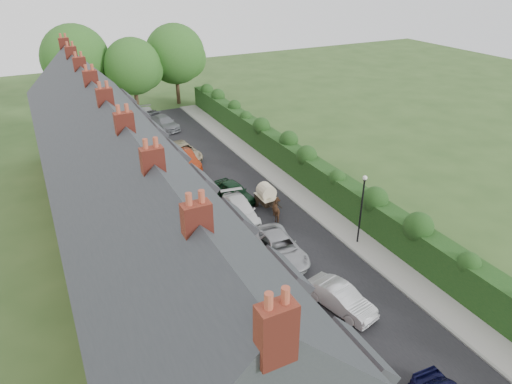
# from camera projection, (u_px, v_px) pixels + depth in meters

# --- Properties ---
(ground) EXTENTS (140.00, 140.00, 0.00)m
(ground) POSITION_uv_depth(u_px,v_px,m) (353.00, 291.00, 27.06)
(ground) COLOR #2D4C1E
(ground) RESTS_ON ground
(road) EXTENTS (6.00, 58.00, 0.02)m
(road) POSITION_uv_depth(u_px,v_px,m) (261.00, 211.00, 35.58)
(road) COLOR black
(road) RESTS_ON ground
(pavement_hedge_side) EXTENTS (2.20, 58.00, 0.12)m
(pavement_hedge_side) POSITION_uv_depth(u_px,v_px,m) (305.00, 199.00, 37.20)
(pavement_hedge_side) COLOR #999591
(pavement_hedge_side) RESTS_ON ground
(pavement_house_side) EXTENTS (1.70, 58.00, 0.12)m
(pavement_house_side) POSITION_uv_depth(u_px,v_px,m) (215.00, 222.00, 34.02)
(pavement_house_side) COLOR #999591
(pavement_house_side) RESTS_ON ground
(kerb_hedge_side) EXTENTS (0.18, 58.00, 0.13)m
(kerb_hedge_side) POSITION_uv_depth(u_px,v_px,m) (294.00, 202.00, 36.78)
(kerb_hedge_side) COLOR gray
(kerb_hedge_side) RESTS_ON ground
(kerb_house_side) EXTENTS (0.18, 58.00, 0.13)m
(kerb_house_side) POSITION_uv_depth(u_px,v_px,m) (225.00, 219.00, 34.34)
(kerb_house_side) COLOR gray
(kerb_house_side) RESTS_ON ground
(hedge) EXTENTS (2.10, 58.00, 2.85)m
(hedge) POSITION_uv_depth(u_px,v_px,m) (325.00, 178.00, 37.21)
(hedge) COLOR #103413
(hedge) RESTS_ON ground
(terrace_row) EXTENTS (9.05, 40.50, 11.50)m
(terrace_row) POSITION_uv_depth(u_px,v_px,m) (122.00, 193.00, 28.59)
(terrace_row) COLOR maroon
(terrace_row) RESTS_ON ground
(garden_wall_row) EXTENTS (0.35, 40.35, 1.10)m
(garden_wall_row) POSITION_uv_depth(u_px,v_px,m) (207.00, 226.00, 32.65)
(garden_wall_row) COLOR maroon
(garden_wall_row) RESTS_ON ground
(lamppost) EXTENTS (0.32, 0.32, 5.16)m
(lamppost) POSITION_uv_depth(u_px,v_px,m) (362.00, 201.00, 30.08)
(lamppost) COLOR black
(lamppost) RESTS_ON ground
(tree_far_left) EXTENTS (7.14, 6.80, 9.29)m
(tree_far_left) POSITION_uv_depth(u_px,v_px,m) (135.00, 67.00, 55.17)
(tree_far_left) COLOR #332316
(tree_far_left) RESTS_ON ground
(tree_far_right) EXTENTS (7.98, 7.60, 10.31)m
(tree_far_right) POSITION_uv_depth(u_px,v_px,m) (178.00, 55.00, 58.89)
(tree_far_right) COLOR #332316
(tree_far_right) RESTS_ON ground
(tree_far_back) EXTENTS (8.40, 8.00, 10.82)m
(tree_far_back) POSITION_uv_depth(u_px,v_px,m) (79.00, 60.00, 54.76)
(tree_far_back) COLOR #332316
(tree_far_back) RESTS_ON ground
(car_silver_a) EXTENTS (2.52, 4.51, 1.41)m
(car_silver_a) POSITION_uv_depth(u_px,v_px,m) (341.00, 298.00, 25.43)
(car_silver_a) COLOR #A9AAAE
(car_silver_a) RESTS_ON ground
(car_silver_b) EXTENTS (2.84, 5.52, 1.49)m
(car_silver_b) POSITION_uv_depth(u_px,v_px,m) (279.00, 248.00, 29.79)
(car_silver_b) COLOR #A1A3A8
(car_silver_b) RESTS_ON ground
(car_white) EXTENTS (2.71, 5.26, 1.46)m
(car_white) POSITION_uv_depth(u_px,v_px,m) (240.00, 210.00, 34.16)
(car_white) COLOR white
(car_white) RESTS_ON ground
(car_green) EXTENTS (2.36, 4.51, 1.46)m
(car_green) POSITION_uv_depth(u_px,v_px,m) (234.00, 192.00, 36.90)
(car_green) COLOR black
(car_green) RESTS_ON ground
(car_red) EXTENTS (1.95, 4.68, 1.51)m
(car_red) POSITION_uv_depth(u_px,v_px,m) (185.00, 159.00, 42.81)
(car_red) COLOR maroon
(car_red) RESTS_ON ground
(car_beige) EXTENTS (2.97, 5.31, 1.40)m
(car_beige) POSITION_uv_depth(u_px,v_px,m) (183.00, 151.00, 44.63)
(car_beige) COLOR tan
(car_beige) RESTS_ON ground
(car_grey) EXTENTS (2.92, 5.29, 1.45)m
(car_grey) POSITION_uv_depth(u_px,v_px,m) (164.00, 123.00, 52.24)
(car_grey) COLOR slate
(car_grey) RESTS_ON ground
(car_black) EXTENTS (1.81, 4.27, 1.44)m
(car_black) POSITION_uv_depth(u_px,v_px,m) (154.00, 117.00, 53.98)
(car_black) COLOR black
(car_black) RESTS_ON ground
(horse) EXTENTS (1.22, 1.90, 1.48)m
(horse) POSITION_uv_depth(u_px,v_px,m) (278.00, 210.00, 34.17)
(horse) COLOR #4F311D
(horse) RESTS_ON ground
(horse_cart) EXTENTS (1.30, 2.88, 2.08)m
(horse_cart) POSITION_uv_depth(u_px,v_px,m) (266.00, 194.00, 35.47)
(horse_cart) COLOR black
(horse_cart) RESTS_ON ground
(car_extra_far) EXTENTS (2.40, 4.77, 1.33)m
(car_extra_far) POSITION_uv_depth(u_px,v_px,m) (147.00, 115.00, 55.02)
(car_extra_far) COLOR silver
(car_extra_far) RESTS_ON ground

